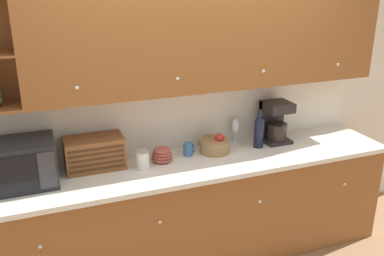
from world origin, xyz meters
name	(u,v)px	position (x,y,z in m)	size (l,w,h in m)	color
ground_plane	(183,236)	(0.00, 0.00, 0.00)	(24.00, 24.00, 0.00)	#896647
wall_back	(181,104)	(0.00, 0.03, 1.30)	(5.74, 0.06, 2.60)	beige
counter_unit	(196,210)	(0.00, -0.32, 0.46)	(3.36, 0.68, 0.92)	brown
backsplash_panel	(183,117)	(0.00, -0.01, 1.20)	(3.34, 0.01, 0.55)	silver
upper_cabinets	(208,40)	(0.16, -0.16, 1.86)	(3.34, 0.34, 0.78)	brown
microwave	(18,164)	(-1.33, -0.27, 1.09)	(0.52, 0.37, 0.33)	black
bread_box	(94,153)	(-0.79, -0.17, 1.05)	(0.45, 0.25, 0.25)	brown
storage_canister	(143,160)	(-0.44, -0.31, 1.00)	(0.11, 0.11, 0.15)	silver
bowl_stack_on_counter	(162,155)	(-0.26, -0.23, 0.98)	(0.17, 0.17, 0.12)	#9E473D
mug	(188,149)	(-0.02, -0.20, 0.98)	(0.09, 0.08, 0.11)	#38669E
fruit_basket	(215,145)	(0.21, -0.21, 0.98)	(0.26, 0.26, 0.17)	#937047
wine_glass	(235,126)	(0.46, -0.09, 1.08)	(0.07, 0.07, 0.23)	silver
wine_bottle	(259,130)	(0.61, -0.25, 1.08)	(0.09, 0.09, 0.34)	black
coffee_maker	(275,121)	(0.82, -0.17, 1.11)	(0.23, 0.23, 0.37)	black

